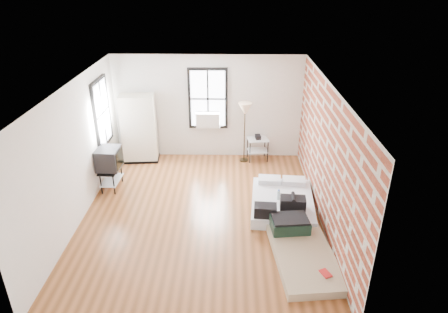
{
  "coord_description": "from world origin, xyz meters",
  "views": [
    {
      "loc": [
        0.61,
        -7.14,
        4.82
      ],
      "look_at": [
        0.47,
        0.3,
        1.24
      ],
      "focal_mm": 32.0,
      "sensor_mm": 36.0,
      "label": 1
    }
  ],
  "objects_px": {
    "side_table": "(258,143)",
    "floor_lamp": "(245,112)",
    "mattress_bare": "(300,248)",
    "wardrobe": "(139,129)",
    "mattress_main": "(282,202)",
    "tv_stand": "(109,160)"
  },
  "relations": [
    {
      "from": "tv_stand",
      "to": "wardrobe",
      "type": "bearing_deg",
      "value": 77.97
    },
    {
      "from": "wardrobe",
      "to": "side_table",
      "type": "xyz_separation_m",
      "value": [
        3.16,
        0.07,
        -0.42
      ]
    },
    {
      "from": "mattress_bare",
      "to": "side_table",
      "type": "xyz_separation_m",
      "value": [
        -0.57,
        3.96,
        0.37
      ]
    },
    {
      "from": "side_table",
      "to": "tv_stand",
      "type": "xyz_separation_m",
      "value": [
        -3.55,
        -1.59,
        0.24
      ]
    },
    {
      "from": "wardrobe",
      "to": "tv_stand",
      "type": "height_order",
      "value": "wardrobe"
    },
    {
      "from": "side_table",
      "to": "tv_stand",
      "type": "bearing_deg",
      "value": -155.83
    },
    {
      "from": "floor_lamp",
      "to": "mattress_main",
      "type": "bearing_deg",
      "value": -71.83
    },
    {
      "from": "mattress_bare",
      "to": "side_table",
      "type": "height_order",
      "value": "side_table"
    },
    {
      "from": "mattress_main",
      "to": "wardrobe",
      "type": "xyz_separation_m",
      "value": [
        -3.57,
        2.35,
        0.75
      ]
    },
    {
      "from": "mattress_main",
      "to": "mattress_bare",
      "type": "bearing_deg",
      "value": -79.35
    },
    {
      "from": "mattress_main",
      "to": "tv_stand",
      "type": "bearing_deg",
      "value": 172.72
    },
    {
      "from": "wardrobe",
      "to": "tv_stand",
      "type": "distance_m",
      "value": 1.58
    },
    {
      "from": "floor_lamp",
      "to": "wardrobe",
      "type": "bearing_deg",
      "value": 180.0
    },
    {
      "from": "mattress_main",
      "to": "wardrobe",
      "type": "distance_m",
      "value": 4.34
    },
    {
      "from": "wardrobe",
      "to": "mattress_main",
      "type": "bearing_deg",
      "value": -37.91
    },
    {
      "from": "side_table",
      "to": "floor_lamp",
      "type": "height_order",
      "value": "floor_lamp"
    },
    {
      "from": "mattress_bare",
      "to": "wardrobe",
      "type": "xyz_separation_m",
      "value": [
        -3.73,
        3.89,
        0.78
      ]
    },
    {
      "from": "mattress_bare",
      "to": "side_table",
      "type": "distance_m",
      "value": 4.01
    },
    {
      "from": "mattress_main",
      "to": "tv_stand",
      "type": "relative_size",
      "value": 1.84
    },
    {
      "from": "floor_lamp",
      "to": "mattress_bare",
      "type": "bearing_deg",
      "value": -76.45
    },
    {
      "from": "mattress_main",
      "to": "side_table",
      "type": "xyz_separation_m",
      "value": [
        -0.41,
        2.42,
        0.34
      ]
    },
    {
      "from": "side_table",
      "to": "tv_stand",
      "type": "distance_m",
      "value": 3.9
    }
  ]
}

